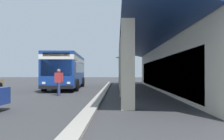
{
  "coord_description": "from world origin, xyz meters",
  "views": [
    {
      "loc": [
        22.64,
        3.42,
        1.51
      ],
      "look_at": [
        1.21,
        2.97,
        1.71
      ],
      "focal_mm": 41.62,
      "sensor_mm": 36.0,
      "label": 1
    }
  ],
  "objects": [
    {
      "name": "ground",
      "position": [
        0.0,
        8.0,
        0.0
      ],
      "size": [
        120.0,
        120.0,
        0.0
      ],
      "primitive_type": "plane",
      "color": "#38383A"
    },
    {
      "name": "curb_strip",
      "position": [
        0.99,
        2.36,
        0.06
      ],
      "size": [
        33.32,
        0.5,
        0.12
      ],
      "primitive_type": "cube",
      "color": "#9E998E",
      "rests_on": "ground"
    },
    {
      "name": "plaza_building",
      "position": [
        0.99,
        11.98,
        3.65
      ],
      "size": [
        28.07,
        13.93,
        7.29
      ],
      "color": "beige",
      "rests_on": "ground"
    },
    {
      "name": "transit_bus",
      "position": [
        -1.55,
        -1.35,
        1.85
      ],
      "size": [
        11.34,
        3.27,
        3.34
      ],
      "color": "navy",
      "rests_on": "ground"
    },
    {
      "name": "pedestrian",
      "position": [
        6.03,
        -0.36,
        0.98
      ],
      "size": [
        0.41,
        0.62,
        1.73
      ],
      "color": "navy",
      "rests_on": "ground"
    },
    {
      "name": "potted_palm",
      "position": [
        -5.17,
        3.95,
        0.79
      ],
      "size": [
        1.66,
        1.66,
        3.19
      ],
      "color": "#4C4742",
      "rests_on": "ground"
    }
  ]
}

